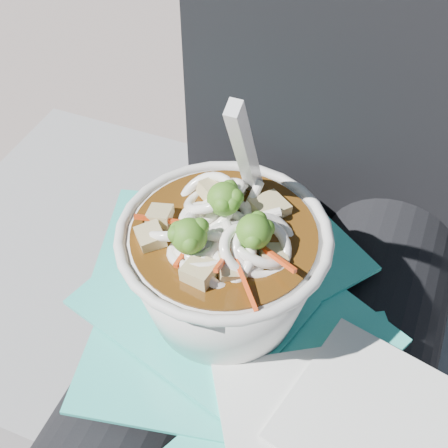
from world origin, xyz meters
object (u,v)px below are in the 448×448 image
at_px(lap, 254,390).
at_px(person_body, 286,299).
at_px(udon_bowl, 224,262).
at_px(plastic_bag, 237,336).
at_px(stone_ledge, 282,401).

height_order(lap, person_body, person_body).
bearing_deg(udon_bowl, plastic_bag, -44.90).
xyz_separation_m(stone_ledge, lap, (0.00, -0.15, 0.29)).
relative_size(stone_ledge, person_body, 1.03).
bearing_deg(stone_ledge, plastic_bag, -96.96).
bearing_deg(udon_bowl, lap, -26.88).
height_order(lap, plastic_bag, plastic_bag).
relative_size(lap, plastic_bag, 1.17).
height_order(lap, udon_bowl, udon_bowl).
distance_m(stone_ledge, lap, 0.32).
bearing_deg(plastic_bag, stone_ledge, 83.04).
bearing_deg(udon_bowl, person_body, 61.60).
relative_size(stone_ledge, udon_bowl, 4.71).
height_order(stone_ledge, plastic_bag, plastic_bag).
xyz_separation_m(stone_ledge, plastic_bag, (-0.02, -0.15, 0.37)).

